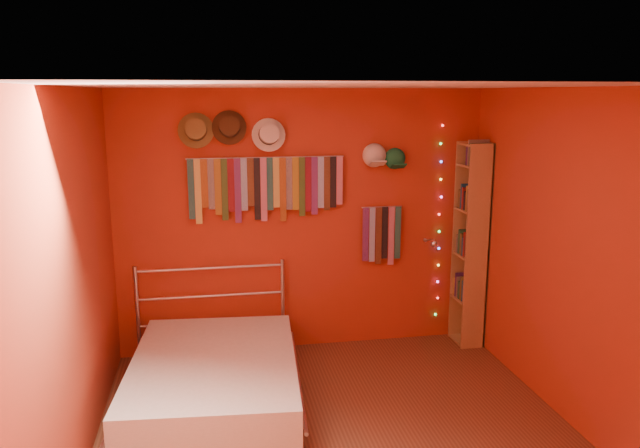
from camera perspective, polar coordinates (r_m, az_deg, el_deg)
ground at (r=4.78m, az=1.91°, el=-19.01°), size 3.50×3.50×0.00m
back_wall at (r=5.95m, az=-1.60°, el=0.20°), size 3.50×0.02×2.50m
right_wall at (r=4.95m, az=22.27°, el=-3.13°), size 0.02×3.50×2.50m
left_wall at (r=4.27m, az=-21.67°, el=-5.38°), size 0.02×3.50×2.50m
ceiling at (r=4.10m, az=2.16°, el=12.50°), size 3.50×3.50×0.02m
tie_rack at (r=5.78m, az=-4.96°, el=3.60°), size 1.45×0.03×0.60m
small_tie_rack at (r=6.07m, az=5.66°, el=-0.85°), size 0.40×0.03×0.58m
fedora_olive at (r=5.66m, az=-11.29°, el=8.45°), size 0.32×0.17×0.32m
fedora_brown at (r=5.67m, az=-8.29°, el=8.79°), size 0.31×0.17×0.31m
fedora_white at (r=5.70m, az=-4.69°, el=8.18°), size 0.31×0.17×0.30m
cap_white at (r=5.94m, az=4.99°, el=6.25°), size 0.20×0.25×0.20m
cap_green at (r=6.00m, az=6.87°, el=5.94°), size 0.19×0.24×0.19m
fairy_lights at (r=6.27m, az=10.86°, el=0.10°), size 0.06×0.02×1.93m
reading_lamp at (r=6.09m, az=10.26°, el=-1.73°), size 0.07×0.29×0.08m
bookshelf at (r=6.26m, az=13.91°, el=-1.74°), size 0.25×0.34×2.00m
bed at (r=5.21m, az=-9.63°, el=-13.80°), size 1.52×1.94×0.91m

